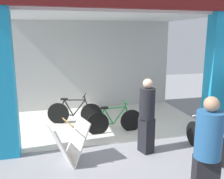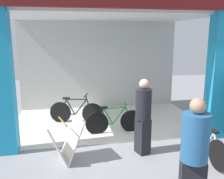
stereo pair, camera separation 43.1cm
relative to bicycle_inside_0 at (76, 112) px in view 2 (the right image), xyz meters
The scene contains 8 objects.
ground_plane 1.86m from the bicycle_inside_0, 59.94° to the right, with size 18.83×18.83×0.00m, color gray.
shop_facade 1.95m from the bicycle_inside_0, ahead, with size 5.61×3.51×3.91m.
bicycle_inside_0 is the anchor object (origin of this frame).
bicycle_inside_1 1.33m from the bicycle_inside_0, 44.32° to the right, with size 1.52×0.42×0.84m.
bicycle_parked_0 3.65m from the bicycle_inside_0, 46.11° to the right, with size 0.42×1.52×0.84m.
sandwich_board_sign 2.26m from the bicycle_inside_0, 98.85° to the right, with size 0.87×0.76×0.89m.
pedestrian_0 4.39m from the bicycle_inside_0, 70.58° to the right, with size 0.46×0.46×1.73m.
pedestrian_3 2.57m from the bicycle_inside_0, 57.84° to the right, with size 0.42×0.42×1.64m.
Camera 2 is at (-1.14, -5.40, 2.52)m, focal length 39.76 mm.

